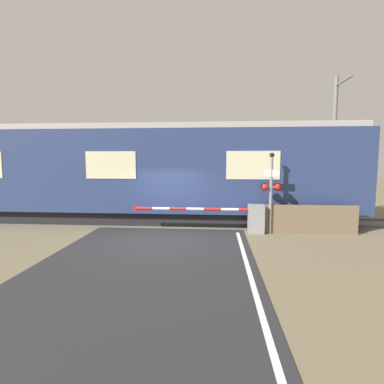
# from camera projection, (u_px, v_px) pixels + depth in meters

# --- Properties ---
(ground_plane) EXTENTS (80.00, 80.00, 0.00)m
(ground_plane) POSITION_uv_depth(u_px,v_px,m) (164.00, 238.00, 10.69)
(ground_plane) COLOR #6B6047
(track_bed) EXTENTS (36.00, 3.20, 0.13)m
(track_bed) POSITION_uv_depth(u_px,v_px,m) (175.00, 221.00, 13.74)
(track_bed) COLOR #666056
(track_bed) RESTS_ON ground_plane
(train) EXTENTS (20.78, 3.07, 4.30)m
(train) POSITION_uv_depth(u_px,v_px,m) (123.00, 173.00, 13.70)
(train) COLOR black
(train) RESTS_ON ground_plane
(crossing_barrier) EXTENTS (5.08, 0.44, 1.10)m
(crossing_barrier) POSITION_uv_depth(u_px,v_px,m) (246.00, 217.00, 11.48)
(crossing_barrier) COLOR gray
(crossing_barrier) RESTS_ON ground_plane
(signal_post) EXTENTS (0.76, 0.26, 3.07)m
(signal_post) POSITION_uv_depth(u_px,v_px,m) (271.00, 188.00, 11.27)
(signal_post) COLOR gray
(signal_post) RESTS_ON ground_plane
(catenary_pole) EXTENTS (0.20, 1.90, 6.92)m
(catenary_pole) POSITION_uv_depth(u_px,v_px,m) (334.00, 144.00, 15.22)
(catenary_pole) COLOR slate
(catenary_pole) RESTS_ON ground_plane
(roadside_fence) EXTENTS (4.03, 0.06, 1.10)m
(roadside_fence) POSITION_uv_depth(u_px,v_px,m) (303.00, 219.00, 11.35)
(roadside_fence) COLOR #726047
(roadside_fence) RESTS_ON ground_plane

